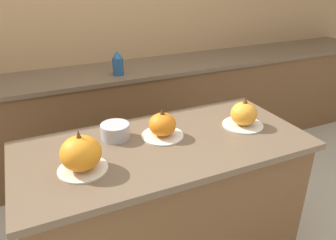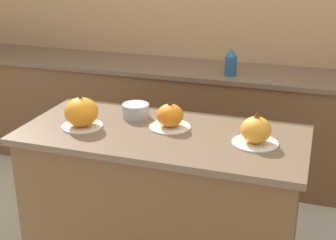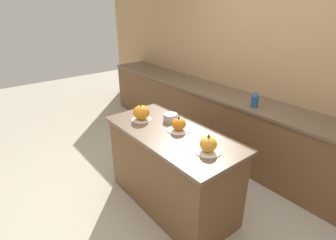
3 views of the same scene
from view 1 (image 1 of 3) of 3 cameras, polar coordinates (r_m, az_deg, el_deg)
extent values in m
cube|color=tan|center=(3.09, -13.86, 16.18)|extent=(8.00, 0.06, 2.50)
cube|color=brown|center=(1.94, -0.45, -15.90)|extent=(1.43, 0.64, 0.85)
cube|color=brown|center=(1.68, -0.51, -4.52)|extent=(1.49, 0.70, 0.03)
cube|color=brown|center=(3.01, -10.94, -0.24)|extent=(6.00, 0.56, 0.85)
cube|color=brown|center=(2.85, -11.67, 7.83)|extent=(6.00, 0.60, 0.03)
cylinder|color=silver|center=(1.51, -14.59, -8.25)|extent=(0.22, 0.22, 0.01)
ellipsoid|color=orange|center=(1.47, -14.93, -5.60)|extent=(0.18, 0.18, 0.15)
cone|color=brown|center=(1.43, -15.34, -2.37)|extent=(0.02, 0.02, 0.04)
cylinder|color=silver|center=(1.74, -0.96, -2.72)|extent=(0.22, 0.22, 0.01)
ellipsoid|color=orange|center=(1.71, -0.97, -0.79)|extent=(0.14, 0.14, 0.12)
cone|color=#4C2D14|center=(1.68, -0.99, 1.52)|extent=(0.03, 0.03, 0.04)
cylinder|color=silver|center=(1.90, 12.81, -0.78)|extent=(0.23, 0.23, 0.01)
ellipsoid|color=orange|center=(1.87, 13.01, 1.13)|extent=(0.15, 0.15, 0.13)
cone|color=brown|center=(1.84, 13.25, 3.40)|extent=(0.03, 0.03, 0.04)
cylinder|color=#235184|center=(2.73, -8.71, 9.21)|extent=(0.09, 0.09, 0.14)
cone|color=#235184|center=(2.70, -8.85, 11.27)|extent=(0.08, 0.08, 0.06)
cylinder|color=#ADADB2|center=(1.72, -9.18, -1.93)|extent=(0.15, 0.15, 0.08)
camera|label=2|loc=(1.57, 97.10, 0.90)|focal=50.00mm
camera|label=3|loc=(2.40, 73.97, 16.55)|focal=28.00mm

